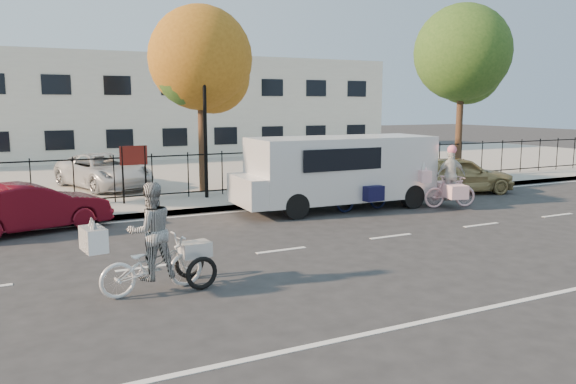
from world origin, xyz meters
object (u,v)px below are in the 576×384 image
zebra_trike (152,250)px  lot_car_d (365,159)px  lamppost (205,108)px  red_sedan (31,208)px  gold_sedan (458,175)px  bull_bike (361,185)px  white_van (338,169)px  unicorn_bike (449,185)px  lot_car_b (104,171)px

zebra_trike → lot_car_d: 16.55m
lamppost → lot_car_d: size_ratio=1.11×
red_sedan → gold_sedan: size_ratio=0.95×
bull_bike → white_van: white_van is taller
lamppost → red_sedan: lamppost is taller
white_van → gold_sedan: (5.52, 0.68, -0.55)m
unicorn_bike → red_sedan: size_ratio=0.53×
lamppost → lot_car_d: 9.17m
unicorn_bike → red_sedan: bearing=95.0°
unicorn_bike → zebra_trike: bearing=126.1°
bull_bike → lamppost: bearing=42.2°
bull_bike → white_van: 0.88m
unicorn_bike → gold_sedan: (2.31, 2.11, -0.04)m
lamppost → red_sedan: size_ratio=1.14×
lamppost → red_sedan: (-5.40, -2.30, -2.49)m
red_sedan → gold_sedan: bearing=-105.2°
zebra_trike → lot_car_b: size_ratio=0.49×
red_sedan → lamppost: bearing=-82.1°
unicorn_bike → lot_car_d: unicorn_bike is taller
gold_sedan → lot_car_b: lot_car_b is taller
red_sedan → bull_bike: bearing=-113.3°
zebra_trike → lot_car_d: size_ratio=0.58×
lamppost → red_sedan: 6.37m
zebra_trike → lot_car_b: (0.96, 12.03, 0.05)m
unicorn_bike → gold_sedan: size_ratio=0.50×
unicorn_bike → white_van: bearing=81.1°
white_van → red_sedan: 8.74m
unicorn_bike → gold_sedan: 3.13m
lot_car_d → lamppost: bearing=-147.0°
lamppost → lot_car_b: 5.17m
bull_bike → red_sedan: (-9.14, 1.30, -0.17)m
lamppost → gold_sedan: size_ratio=1.08×
red_sedan → lot_car_b: size_ratio=0.83×
lamppost → lot_car_b: size_ratio=0.94×
white_van → lot_car_d: 7.86m
zebra_trike → lot_car_b: bearing=-12.1°
lamppost → zebra_trike: (-3.70, -8.32, -2.37)m
bull_bike → lot_car_b: bearing=37.7°
zebra_trike → red_sedan: 6.26m
lot_car_b → lamppost: bearing=-71.2°
unicorn_bike → lot_car_d: 7.67m
unicorn_bike → red_sedan: 12.09m
gold_sedan → white_van: bearing=110.7°
white_van → lot_car_d: size_ratio=1.62×
lot_car_b → lot_car_d: (11.08, -0.67, 0.03)m
lamppost → gold_sedan: bearing=-14.6°
white_van → gold_sedan: 5.59m
lot_car_b → lot_car_d: 11.10m
lot_car_d → white_van: bearing=-117.0°
lamppost → lot_car_d: (8.34, 3.04, -2.30)m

